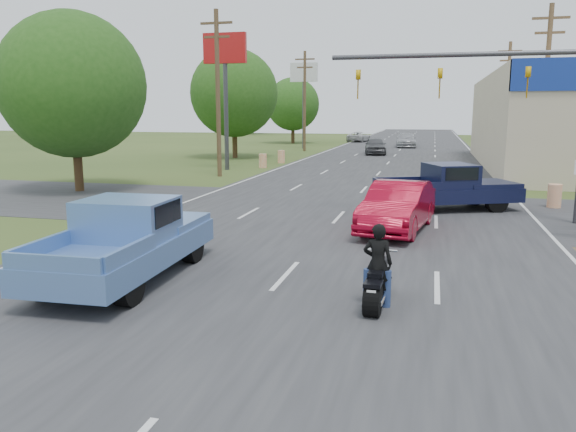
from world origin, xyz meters
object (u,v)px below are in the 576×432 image
(motorcycle, at_px, (377,285))
(distant_car_white, at_px, (359,137))
(blue_pickup, at_px, (129,238))
(distant_car_grey, at_px, (375,146))
(navy_pickup, at_px, (450,187))
(red_convertible, at_px, (397,207))
(distant_car_silver, at_px, (406,140))
(rider, at_px, (378,268))

(motorcycle, relative_size, distant_car_white, 0.44)
(blue_pickup, distance_m, distant_car_grey, 42.15)
(distant_car_grey, bearing_deg, motorcycle, -92.31)
(distant_car_grey, bearing_deg, navy_pickup, -86.73)
(distant_car_grey, height_order, distant_car_white, distant_car_grey)
(distant_car_white, bearing_deg, distant_car_grey, 111.23)
(red_convertible, height_order, distant_car_white, red_convertible)
(navy_pickup, distance_m, distant_car_white, 53.89)
(blue_pickup, bearing_deg, motorcycle, -8.58)
(red_convertible, relative_size, distant_car_silver, 0.92)
(red_convertible, distance_m, blue_pickup, 9.25)
(blue_pickup, height_order, navy_pickup, blue_pickup)
(navy_pickup, bearing_deg, distant_car_grey, 166.95)
(red_convertible, relative_size, motorcycle, 2.39)
(motorcycle, bearing_deg, distant_car_grey, 98.16)
(motorcycle, xyz_separation_m, blue_pickup, (-6.00, 0.67, 0.51))
(red_convertible, relative_size, blue_pickup, 0.84)
(motorcycle, xyz_separation_m, distant_car_grey, (-4.31, 42.79, 0.34))
(red_convertible, relative_size, navy_pickup, 0.82)
(motorcycle, bearing_deg, blue_pickup, 176.03)
(motorcycle, relative_size, navy_pickup, 0.34)
(blue_pickup, xyz_separation_m, distant_car_grey, (1.69, 42.12, -0.17))
(red_convertible, relative_size, rider, 3.01)
(red_convertible, bearing_deg, distant_car_white, 107.19)
(rider, height_order, blue_pickup, blue_pickup)
(motorcycle, bearing_deg, red_convertible, 92.96)
(red_convertible, distance_m, rider, 7.72)
(motorcycle, distance_m, distant_car_grey, 43.00)
(red_convertible, xyz_separation_m, distant_car_silver, (-1.96, 47.12, -0.03))
(navy_pickup, bearing_deg, distant_car_silver, 160.72)
(rider, height_order, distant_car_silver, rider)
(red_convertible, distance_m, distant_car_white, 58.31)
(distant_car_grey, relative_size, distant_car_white, 1.00)
(rider, bearing_deg, distant_car_silver, -85.47)
(red_convertible, height_order, distant_car_grey, red_convertible)
(navy_pickup, distance_m, distant_car_silver, 42.49)
(distant_car_white, bearing_deg, blue_pickup, 102.47)
(distant_car_silver, bearing_deg, rider, -92.32)
(motorcycle, height_order, navy_pickup, navy_pickup)
(motorcycle, distance_m, rider, 0.36)
(red_convertible, bearing_deg, rider, -80.86)
(rider, xyz_separation_m, blue_pickup, (-6.00, 0.62, 0.15))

